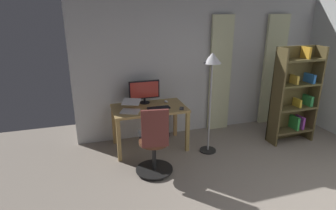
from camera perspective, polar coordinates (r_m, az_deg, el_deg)
back_room_partition at (r=5.53m, az=7.12°, el=7.81°), size 4.88×0.10×2.58m
curtain_left_panel at (r=6.25m, az=20.43°, el=6.46°), size 0.47×0.06×2.24m
curtain_right_panel at (r=5.60m, az=10.46°, el=6.00°), size 0.43×0.06×2.24m
desk at (r=4.85m, az=-3.79°, el=-1.58°), size 1.24×0.73×0.75m
office_chair at (r=4.11m, az=-2.76°, el=-8.04°), size 0.56×0.56×1.07m
computer_monitor at (r=4.98m, az=-4.79°, el=2.91°), size 0.54×0.18×0.40m
computer_keyboard at (r=4.74m, az=-1.92°, el=-0.60°), size 0.38×0.13×0.02m
laptop at (r=4.65m, az=-7.55°, el=-0.55°), size 0.41×0.44×0.16m
computer_mouse at (r=5.04m, az=-0.41°, el=0.71°), size 0.06×0.10×0.04m
cell_phone_by_monitor at (r=5.02m, az=-7.74°, el=0.28°), size 0.14×0.16×0.01m
cell_phone_face_up at (r=4.73m, az=2.77°, el=-0.72°), size 0.12×0.16×0.01m
bookshelf at (r=5.55m, az=24.06°, el=1.76°), size 0.82×0.30×1.73m
floor_lamp at (r=4.54m, az=8.80°, el=6.19°), size 0.28×0.28×1.70m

